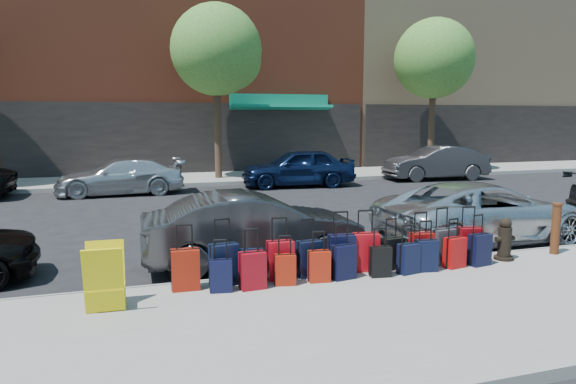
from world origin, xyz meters
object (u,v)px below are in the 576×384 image
object	(u,v)px
tree_right	(437,61)
car_far_3	(436,163)
tree_center	(220,53)
suitcase_front_5	(341,254)
fire_hydrant	(505,240)
bollard	(556,228)
car_far_2	(298,168)
car_far_1	(121,177)
car_near_1	(254,229)
display_rack	(105,278)
car_near_2	(482,212)

from	to	relation	value
tree_right	car_far_3	size ratio (longest dim) A/B	1.61
tree_center	car_far_3	xyz separation A→B (m)	(9.05, -2.45, -4.67)
suitcase_front_5	fire_hydrant	distance (m)	3.15
bollard	car_far_2	bearing A→B (deg)	95.89
car_far_1	car_far_3	bearing A→B (deg)	91.31
tree_center	tree_right	xyz separation A→B (m)	(10.50, 0.00, 0.00)
bollard	car_far_1	world-z (taller)	car_far_1
fire_hydrant	car_near_1	xyz separation A→B (m)	(-4.29, 1.59, 0.17)
car_far_1	suitcase_front_5	bearing A→B (deg)	16.82
tree_right	suitcase_front_5	size ratio (longest dim) A/B	7.05
display_rack	car_near_1	xyz separation A→B (m)	(2.55, 2.02, 0.08)
car_near_2	car_far_1	world-z (taller)	car_near_2
display_rack	car_far_1	bearing A→B (deg)	91.71
car_near_2	bollard	bearing A→B (deg)	-174.32
bollard	car_far_3	xyz separation A→B (m)	(5.32, 11.94, 0.09)
tree_right	car_far_2	size ratio (longest dim) A/B	1.63
tree_right	fire_hydrant	xyz separation A→B (m)	(-7.96, -14.43, -4.91)
bollard	fire_hydrant	bearing A→B (deg)	-178.15
suitcase_front_5	car_far_2	distance (m)	11.93
tree_right	display_rack	distance (m)	21.52
car_far_2	car_far_3	distance (m)	6.53
fire_hydrant	display_rack	xyz separation A→B (m)	(-6.84, -0.43, 0.09)
suitcase_front_5	bollard	size ratio (longest dim) A/B	1.06
display_rack	car_near_1	size ratio (longest dim) A/B	0.22
bollard	car_far_2	xyz separation A→B (m)	(-1.20, 11.63, 0.11)
tree_center	bollard	bearing A→B (deg)	-75.46
suitcase_front_5	car_near_2	xyz separation A→B (m)	(4.05, 1.60, 0.19)
tree_center	suitcase_front_5	size ratio (longest dim) A/B	7.05
suitcase_front_5	display_rack	size ratio (longest dim) A/B	1.14
car_far_3	tree_right	bearing A→B (deg)	153.76
car_near_2	car_far_1	distance (m)	12.41
tree_center	bollard	xyz separation A→B (m)	(3.73, -14.39, -4.76)
tree_right	car_far_1	size ratio (longest dim) A/B	1.65
fire_hydrant	car_near_2	world-z (taller)	car_near_2
fire_hydrant	bollard	distance (m)	1.20
car_near_2	fire_hydrant	bearing A→B (deg)	148.91
bollard	car_near_1	bearing A→B (deg)	164.22
suitcase_front_5	car_near_1	world-z (taller)	car_near_1
suitcase_front_5	car_far_1	world-z (taller)	car_far_1
tree_center	car_near_2	bearing A→B (deg)	-74.82
car_near_1	car_far_2	world-z (taller)	car_far_2
display_rack	car_far_2	bearing A→B (deg)	62.99
tree_right	tree_center	bearing A→B (deg)	180.00
suitcase_front_5	fire_hydrant	bearing A→B (deg)	2.74
tree_center	bollard	world-z (taller)	tree_center
car_near_2	car_far_1	bearing A→B (deg)	33.61
suitcase_front_5	car_far_3	distance (m)	15.26
car_near_2	car_far_3	xyz separation A→B (m)	(5.62, 10.21, 0.08)
tree_right	car_far_1	bearing A→B (deg)	-169.01
display_rack	car_far_1	world-z (taller)	car_far_1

